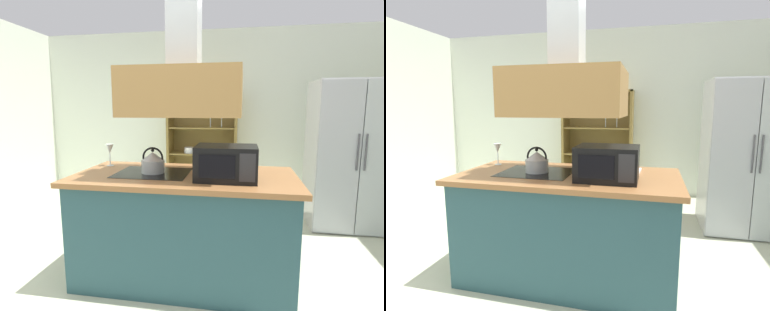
# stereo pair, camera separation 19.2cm
# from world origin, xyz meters

# --- Properties ---
(ground_plane) EXTENTS (7.80, 7.80, 0.00)m
(ground_plane) POSITION_xyz_m (0.00, 0.00, 0.00)
(ground_plane) COLOR beige
(wall_back) EXTENTS (6.00, 0.12, 2.70)m
(wall_back) POSITION_xyz_m (0.00, 3.00, 1.35)
(wall_back) COLOR silver
(wall_back) RESTS_ON ground
(kitchen_island) EXTENTS (1.81, 0.92, 0.90)m
(kitchen_island) POSITION_xyz_m (0.07, 0.23, 0.45)
(kitchen_island) COLOR #264A51
(kitchen_island) RESTS_ON ground
(range_hood) EXTENTS (0.90, 0.70, 1.33)m
(range_hood) POSITION_xyz_m (0.07, 0.23, 1.68)
(range_hood) COLOR #A87B42
(refrigerator) EXTENTS (0.90, 0.77, 1.76)m
(refrigerator) POSITION_xyz_m (1.80, 1.70, 0.88)
(refrigerator) COLOR silver
(refrigerator) RESTS_ON ground
(dish_cabinet) EXTENTS (1.13, 0.40, 1.71)m
(dish_cabinet) POSITION_xyz_m (-0.13, 2.78, 0.75)
(dish_cabinet) COLOR olive
(dish_cabinet) RESTS_ON ground
(kettle) EXTENTS (0.19, 0.19, 0.22)m
(kettle) POSITION_xyz_m (-0.20, 0.23, 0.99)
(kettle) COLOR #ADB5B6
(kettle) RESTS_ON kitchen_island
(cutting_board) EXTENTS (0.36, 0.26, 0.02)m
(cutting_board) POSITION_xyz_m (0.48, 0.44, 0.91)
(cutting_board) COLOR white
(cutting_board) RESTS_ON kitchen_island
(microwave) EXTENTS (0.46, 0.35, 0.26)m
(microwave) POSITION_xyz_m (0.42, 0.10, 1.03)
(microwave) COLOR black
(microwave) RESTS_ON kitchen_island
(wine_glass_on_counter) EXTENTS (0.08, 0.08, 0.21)m
(wine_glass_on_counter) POSITION_xyz_m (-0.69, 0.46, 1.05)
(wine_glass_on_counter) COLOR silver
(wine_glass_on_counter) RESTS_ON kitchen_island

